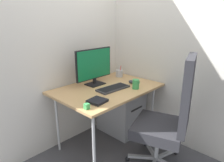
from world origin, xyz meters
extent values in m
plane|color=#4C4C51|center=(0.00, 0.00, 0.00)|extent=(8.00, 8.00, 0.00)
cube|color=silver|center=(0.00, 0.45, 1.40)|extent=(2.44, 0.04, 2.80)
cube|color=silver|center=(0.63, -0.18, 1.40)|extent=(0.04, 2.06, 2.80)
cube|color=tan|center=(0.00, 0.00, 0.74)|extent=(1.20, 0.83, 0.03)
cylinder|color=silver|center=(-0.51, -0.32, 0.36)|extent=(0.03, 0.03, 0.72)
cylinder|color=silver|center=(0.51, -0.32, 0.36)|extent=(0.03, 0.03, 0.72)
cylinder|color=silver|center=(-0.51, 0.32, 0.36)|extent=(0.03, 0.03, 0.72)
cylinder|color=silver|center=(0.51, 0.32, 0.36)|extent=(0.03, 0.03, 0.72)
sphere|color=black|center=(0.38, -0.75, 0.03)|extent=(0.05, 0.05, 0.05)
cube|color=#B2B5BA|center=(0.24, -0.70, 0.07)|extent=(0.31, 0.13, 0.03)
sphere|color=black|center=(0.27, -0.40, 0.03)|extent=(0.05, 0.05, 0.05)
cube|color=#B2B5BA|center=(0.18, -0.53, 0.07)|extent=(0.21, 0.27, 0.03)
sphere|color=black|center=(-0.10, -0.41, 0.03)|extent=(0.05, 0.05, 0.05)
cube|color=#B2B5BA|center=(0.00, -0.53, 0.07)|extent=(0.21, 0.27, 0.03)
cylinder|color=#B2B5BA|center=(0.09, -0.66, 0.23)|extent=(0.04, 0.04, 0.30)
cube|color=#2D2D33|center=(0.09, -0.66, 0.44)|extent=(0.64, 0.62, 0.11)
cube|color=#2D2D33|center=(0.17, -0.89, 0.85)|extent=(0.46, 0.22, 0.72)
cube|color=#9EA0A5|center=(0.35, 0.09, 0.29)|extent=(0.44, 0.54, 0.59)
cube|color=#262628|center=(0.35, -0.19, 0.41)|extent=(0.22, 0.01, 0.02)
cube|color=black|center=(-0.02, 0.19, 0.75)|extent=(0.21, 0.17, 0.01)
cube|color=black|center=(-0.02, 0.20, 0.80)|extent=(0.04, 0.02, 0.07)
cube|color=black|center=(-0.02, 0.20, 1.01)|extent=(0.53, 0.02, 0.37)
cube|color=#14723F|center=(-0.02, 0.19, 1.01)|extent=(0.51, 0.01, 0.34)
cube|color=#333338|center=(0.01, -0.09, 0.76)|extent=(0.41, 0.19, 0.02)
cube|color=black|center=(0.01, -0.09, 0.77)|extent=(0.37, 0.16, 0.00)
ellipsoid|color=#333338|center=(0.32, -0.11, 0.77)|extent=(0.09, 0.12, 0.04)
cylinder|color=#B2B5BA|center=(0.45, 0.20, 0.80)|extent=(0.10, 0.10, 0.09)
cylinder|color=silver|center=(0.44, 0.20, 0.85)|extent=(0.02, 0.01, 0.12)
cylinder|color=silver|center=(0.45, 0.20, 0.85)|extent=(0.02, 0.01, 0.12)
torus|color=red|center=(0.45, 0.20, 0.81)|extent=(0.04, 0.03, 0.01)
cylinder|color=red|center=(0.44, 0.19, 0.84)|extent=(0.02, 0.02, 0.13)
cube|color=black|center=(-0.37, -0.23, 0.76)|extent=(0.18, 0.18, 0.03)
cylinder|color=#3FAD59|center=(0.20, -0.27, 0.80)|extent=(0.08, 0.08, 0.11)
torus|color=#3FAD59|center=(0.25, -0.27, 0.81)|extent=(0.05, 0.01, 0.05)
cube|color=#3FAD59|center=(-0.54, -0.28, 0.77)|extent=(0.04, 0.04, 0.05)
camera|label=1|loc=(-1.57, -1.57, 1.53)|focal=31.97mm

